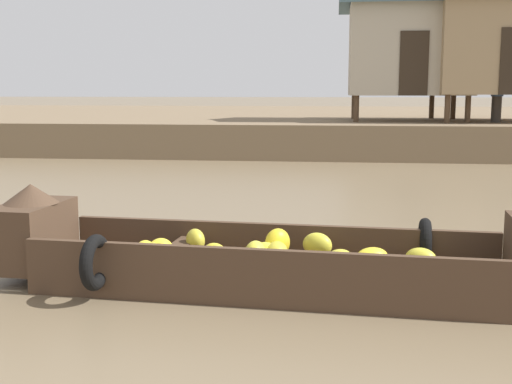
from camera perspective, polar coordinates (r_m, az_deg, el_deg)
ground_plane at (r=10.91m, az=-2.92°, el=-1.42°), size 300.00×300.00×0.00m
riverbank_strip at (r=27.92m, az=3.02°, el=5.82°), size 160.00×20.00×0.97m
banana_boat at (r=6.48m, az=1.14°, el=-5.59°), size 5.58×1.67×0.97m
stilt_house_left at (r=21.06m, az=12.96°, el=11.97°), size 4.25×3.30×4.08m
stilt_house_mid_left at (r=21.44m, az=20.18°, el=11.93°), size 4.51×3.99×4.63m
vendor_person at (r=20.54m, az=19.93°, el=8.19°), size 0.44×0.44×1.66m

